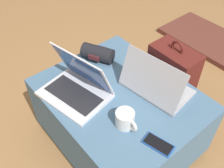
{
  "coord_description": "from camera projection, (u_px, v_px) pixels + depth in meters",
  "views": [
    {
      "loc": [
        0.72,
        -0.65,
        1.45
      ],
      "look_at": [
        -0.02,
        -0.04,
        0.51
      ],
      "focal_mm": 42.0,
      "sensor_mm": 36.0,
      "label": 1
    }
  ],
  "objects": [
    {
      "name": "backpack",
      "position": [
        171.0,
        80.0,
        1.77
      ],
      "size": [
        0.31,
        0.23,
        0.55
      ],
      "rotation": [
        0.0,
        0.0,
        3.14
      ],
      "color": "#5B1E19",
      "rests_on": "ground_plane"
    },
    {
      "name": "laptop_far",
      "position": [
        155.0,
        85.0,
        1.39
      ],
      "size": [
        0.38,
        0.28,
        0.23
      ],
      "rotation": [
        0.0,
        0.0,
        3.27
      ],
      "color": "#B7B7BC",
      "rests_on": "ottoman"
    },
    {
      "name": "coffee_mug",
      "position": [
        125.0,
        119.0,
        1.23
      ],
      "size": [
        0.13,
        0.09,
        0.09
      ],
      "color": "white",
      "rests_on": "ottoman"
    },
    {
      "name": "laptop_near",
      "position": [
        77.0,
        86.0,
        1.38
      ],
      "size": [
        0.39,
        0.32,
        0.25
      ],
      "rotation": [
        0.0,
        0.0,
        0.2
      ],
      "color": "silver",
      "rests_on": "ottoman"
    },
    {
      "name": "ottoman",
      "position": [
        119.0,
        118.0,
        1.56
      ],
      "size": [
        0.86,
        0.7,
        0.43
      ],
      "color": "#2A3D4E",
      "rests_on": "ground_plane"
    },
    {
      "name": "ground_plane",
      "position": [
        119.0,
        138.0,
        1.71
      ],
      "size": [
        14.0,
        14.0,
        0.0
      ],
      "primitive_type": "plane",
      "color": "#9E7042"
    },
    {
      "name": "cell_phone",
      "position": [
        158.0,
        144.0,
        1.18
      ],
      "size": [
        0.15,
        0.1,
        0.01
      ],
      "rotation": [
        0.0,
        0.0,
        4.96
      ],
      "color": "#1E4C9E",
      "rests_on": "ottoman"
    },
    {
      "name": "wrist_brace",
      "position": [
        98.0,
        53.0,
        1.59
      ],
      "size": [
        0.21,
        0.17,
        0.09
      ],
      "rotation": [
        0.0,
        0.0,
        3.61
      ],
      "color": "black",
      "rests_on": "ottoman"
    }
  ]
}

